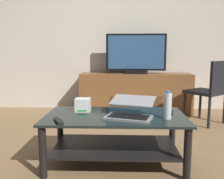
% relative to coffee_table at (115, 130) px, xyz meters
% --- Properties ---
extents(ground_plane, '(7.68, 7.68, 0.00)m').
position_rel_coffee_table_xyz_m(ground_plane, '(-0.08, 0.10, -0.30)').
color(ground_plane, olive).
extents(back_wall, '(6.40, 0.12, 2.80)m').
position_rel_coffee_table_xyz_m(back_wall, '(-0.08, 2.26, 1.10)').
color(back_wall, beige).
rests_on(back_wall, ground).
extents(coffee_table, '(1.22, 0.66, 0.44)m').
position_rel_coffee_table_xyz_m(coffee_table, '(0.00, 0.00, 0.00)').
color(coffee_table, black).
rests_on(coffee_table, ground).
extents(media_cabinet, '(1.80, 0.45, 0.64)m').
position_rel_coffee_table_xyz_m(media_cabinet, '(0.29, 1.94, 0.02)').
color(media_cabinet, brown).
rests_on(media_cabinet, ground).
extents(television, '(0.96, 0.20, 0.64)m').
position_rel_coffee_table_xyz_m(television, '(0.29, 1.92, 0.64)').
color(television, black).
rests_on(television, media_cabinet).
extents(dining_chair, '(0.62, 0.62, 0.87)m').
position_rel_coffee_table_xyz_m(dining_chair, '(1.27, 1.27, 0.19)').
color(dining_chair, black).
rests_on(dining_chair, ground).
extents(laptop, '(0.46, 0.45, 0.16)m').
position_rel_coffee_table_xyz_m(laptop, '(0.13, -0.05, 0.19)').
color(laptop, gray).
rests_on(laptop, coffee_table).
extents(router_box, '(0.14, 0.12, 0.12)m').
position_rel_coffee_table_xyz_m(router_box, '(-0.30, 0.13, 0.20)').
color(router_box, white).
rests_on(router_box, coffee_table).
extents(water_bottle_near, '(0.07, 0.07, 0.23)m').
position_rel_coffee_table_xyz_m(water_bottle_near, '(0.43, -0.10, 0.25)').
color(water_bottle_near, silver).
rests_on(water_bottle_near, coffee_table).
extents(cell_phone, '(0.10, 0.15, 0.01)m').
position_rel_coffee_table_xyz_m(cell_phone, '(0.49, 0.11, 0.14)').
color(cell_phone, black).
rests_on(cell_phone, coffee_table).
extents(tv_remote, '(0.11, 0.16, 0.02)m').
position_rel_coffee_table_xyz_m(tv_remote, '(-0.44, -0.24, 0.15)').
color(tv_remote, black).
rests_on(tv_remote, coffee_table).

